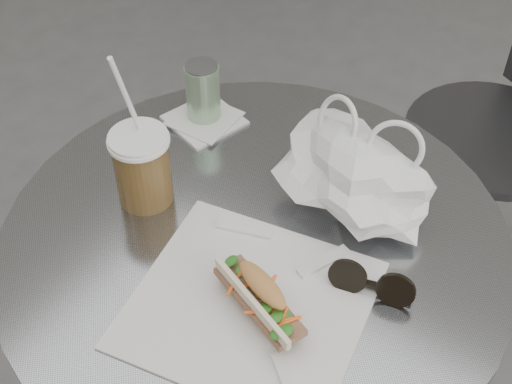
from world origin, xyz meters
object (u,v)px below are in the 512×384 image
Objects in this scene: cafe_table at (255,339)px; drink_can at (203,93)px; chair_far at (492,172)px; banh_mi at (260,297)px; iced_coffee at (142,166)px; sunglasses at (371,284)px.

drink_can is at bearing 144.27° from cafe_table.
chair_far is 1.00m from banh_mi.
iced_coffee is (-0.32, -0.83, 0.47)m from chair_far.
drink_can is (-0.42, 0.16, 0.03)m from sunglasses.
iced_coffee is at bearing -76.34° from drink_can.
banh_mi is 0.75× the size of iced_coffee.
cafe_table is 0.35m from sunglasses.
banh_mi is at bearing -50.70° from cafe_table.
sunglasses is at bearing 66.81° from banh_mi.
chair_far is 0.89m from sunglasses.
drink_can reaches higher than sunglasses.
chair_far reaches higher than cafe_table.
iced_coffee is at bearing 93.82° from chair_far.
sunglasses is (0.37, 0.04, -0.04)m from iced_coffee.
cafe_table is at bearing 167.14° from sunglasses.
sunglasses is (0.06, -0.78, 0.42)m from chair_far.
chair_far is 2.81× the size of iced_coffee.
drink_can is at bearing 144.25° from sunglasses.
sunglasses is 1.08× the size of drink_can.
drink_can is (-0.23, 0.17, 0.33)m from cafe_table.
iced_coffee is (-0.27, 0.07, 0.03)m from banh_mi.
iced_coffee is 0.38m from sunglasses.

